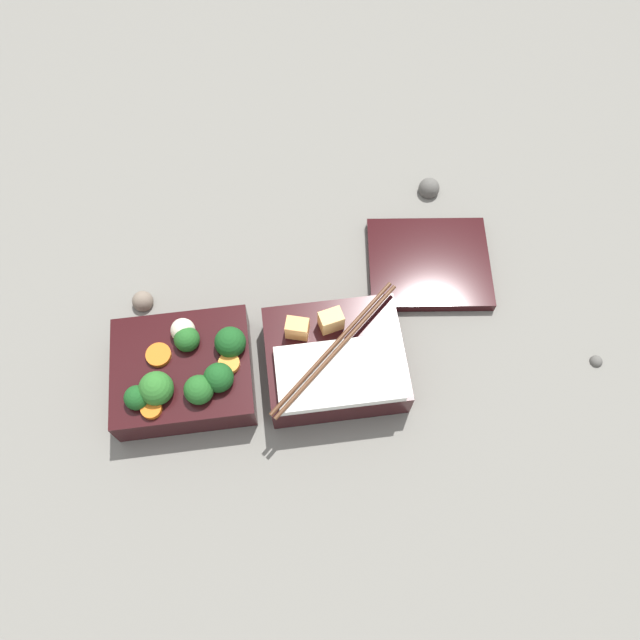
# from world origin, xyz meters

# --- Properties ---
(ground_plane) EXTENTS (3.00, 3.00, 0.00)m
(ground_plane) POSITION_xyz_m (0.00, 0.00, 0.00)
(ground_plane) COLOR slate
(bento_tray_vegetable) EXTENTS (0.17, 0.15, 0.08)m
(bento_tray_vegetable) POSITION_xyz_m (-0.09, -0.00, 0.03)
(bento_tray_vegetable) COLOR black
(bento_tray_vegetable) RESTS_ON ground_plane
(bento_tray_rice) EXTENTS (0.18, 0.16, 0.08)m
(bento_tray_rice) POSITION_xyz_m (0.10, -0.01, 0.03)
(bento_tray_rice) COLOR black
(bento_tray_rice) RESTS_ON ground_plane
(bento_lid) EXTENTS (0.18, 0.16, 0.02)m
(bento_lid) POSITION_xyz_m (0.25, 0.13, 0.01)
(bento_lid) COLOR black
(bento_lid) RESTS_ON ground_plane
(pebble_0) EXTENTS (0.02, 0.02, 0.02)m
(pebble_0) POSITION_xyz_m (0.44, -0.04, 0.00)
(pebble_0) COLOR #595651
(pebble_0) RESTS_ON ground_plane
(pebble_1) EXTENTS (0.03, 0.03, 0.03)m
(pebble_1) POSITION_xyz_m (0.28, 0.26, 0.01)
(pebble_1) COLOR #595651
(pebble_1) RESTS_ON ground_plane
(pebble_2) EXTENTS (0.03, 0.03, 0.03)m
(pebble_2) POSITION_xyz_m (-0.15, 0.12, 0.01)
(pebble_2) COLOR #7A6B5B
(pebble_2) RESTS_ON ground_plane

